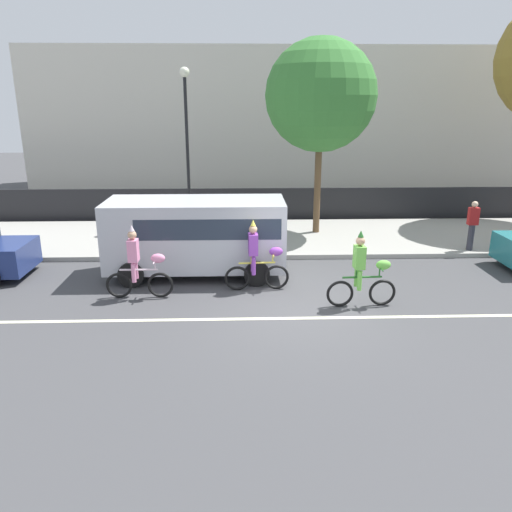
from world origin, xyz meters
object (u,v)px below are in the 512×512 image
parade_cyclist_lime (363,274)px  parade_cyclist_purple (257,260)px  parade_cyclist_pink (139,266)px  pedestrian_onlooker (472,224)px  parked_van_silver (199,232)px  street_lamp_post (186,125)px

parade_cyclist_lime → parade_cyclist_purple: bearing=154.4°
parade_cyclist_pink → pedestrian_onlooker: size_ratio=1.19×
parked_van_silver → street_lamp_post: (-0.76, 5.24, 2.71)m
street_lamp_post → pedestrian_onlooker: 10.54m
street_lamp_post → parade_cyclist_purple: bearing=-69.9°
parked_van_silver → parade_cyclist_purple: bearing=-38.7°
parade_cyclist_purple → parade_cyclist_lime: same height
parade_cyclist_purple → parade_cyclist_lime: bearing=-25.6°
street_lamp_post → parade_cyclist_pink: bearing=-95.0°
parade_cyclist_pink → parade_cyclist_purple: size_ratio=1.00×
parade_cyclist_pink → parade_cyclist_lime: 5.57m
parade_cyclist_purple → pedestrian_onlooker: size_ratio=1.19×
parade_cyclist_pink → parade_cyclist_lime: size_ratio=1.00×
parade_cyclist_purple → parked_van_silver: (-1.63, 1.30, 0.44)m
parade_cyclist_purple → pedestrian_onlooker: parade_cyclist_purple is taller
street_lamp_post → parked_van_silver: bearing=-81.7°
parade_cyclist_lime → pedestrian_onlooker: bearing=42.7°
street_lamp_post → pedestrian_onlooker: (9.48, -3.52, -2.97)m
parade_cyclist_purple → pedestrian_onlooker: bearing=23.1°
parade_cyclist_lime → pedestrian_onlooker: (4.58, 4.23, 0.17)m
parade_cyclist_purple → parade_cyclist_lime: size_ratio=1.00×
parade_cyclist_pink → parade_cyclist_lime: same height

